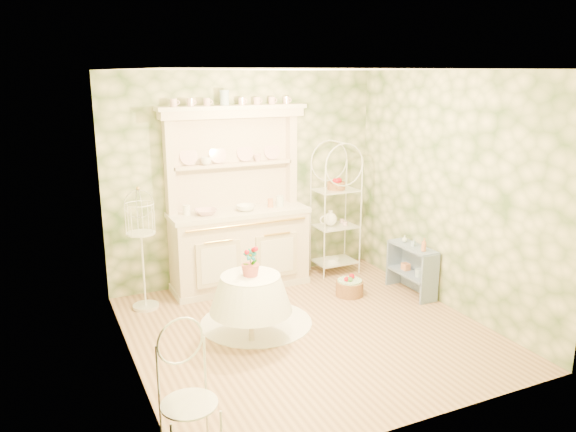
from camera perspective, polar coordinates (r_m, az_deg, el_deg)
name	(u,v)px	position (r m, az deg, el deg)	size (l,w,h in m)	color
floor	(308,331)	(6.11, 2.02, -11.58)	(3.60, 3.60, 0.00)	tan
ceiling	(310,70)	(5.49, 2.28, 14.64)	(3.60, 3.60, 0.00)	white
wall_left	(126,228)	(5.11, -16.13, -1.21)	(3.60, 3.60, 0.00)	beige
wall_right	(450,192)	(6.65, 16.10, 2.33)	(3.60, 3.60, 0.00)	beige
wall_back	(245,178)	(7.27, -4.34, 3.84)	(3.60, 3.60, 0.00)	beige
wall_front	(422,261)	(4.19, 13.43, -4.44)	(3.60, 3.60, 0.00)	beige
kitchen_dresser	(239,200)	(6.98, -5.03, 1.67)	(1.87, 0.61, 2.29)	beige
bakers_rack	(336,203)	(7.56, 4.88, 1.29)	(0.60, 0.43, 1.94)	white
side_shelf	(412,269)	(7.14, 12.45, -5.28)	(0.27, 0.73, 0.63)	#7185A6
round_table	(251,311)	(5.77, -3.77, -9.65)	(0.60, 0.60, 0.66)	white
cafe_chair	(189,401)	(4.13, -10.01, -17.99)	(0.43, 0.43, 0.95)	white
birdcage_stand	(142,249)	(6.61, -14.61, -3.25)	(0.34, 0.34, 1.45)	white
floor_basket	(350,287)	(7.01, 6.27, -7.14)	(0.35, 0.35, 0.22)	#91613B
lace_rug	(256,322)	(6.29, -3.25, -10.74)	(1.23, 1.23, 0.01)	white
bowl_floral	(206,214)	(6.84, -8.36, 0.20)	(0.27, 0.27, 0.07)	white
bowl_white	(246,210)	(6.97, -4.32, 0.59)	(0.24, 0.24, 0.07)	white
cup_left	(206,163)	(6.91, -8.30, 5.38)	(0.13, 0.13, 0.10)	white
cup_right	(258,159)	(7.16, -3.10, 5.81)	(0.10, 0.10, 0.09)	white
potted_geranium	(251,263)	(5.57, -3.82, -4.77)	(0.14, 0.10, 0.27)	#3F7238
bottle_amber	(424,246)	(6.84, 13.63, -2.97)	(0.06, 0.06, 0.16)	#D17F52
bottle_blue	(414,243)	(7.02, 12.66, -2.71)	(0.04, 0.04, 0.10)	#97B3C6
bottle_glass	(405,240)	(7.16, 11.75, -2.37)	(0.07, 0.07, 0.09)	silver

